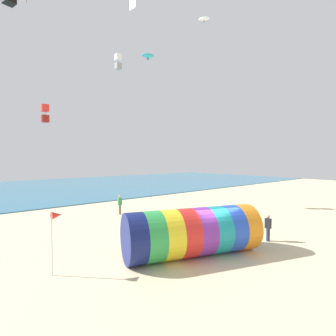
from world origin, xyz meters
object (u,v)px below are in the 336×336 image
kite_handler (268,228)px  kite_white_diamond (133,3)px  kite_red_box (45,113)px  kite_white_box (118,62)px  kite_white_parafoil (204,19)px  giant_inflatable_tube (193,232)px  bystander_near_water (120,204)px  beach_flag (56,218)px  kite_cyan_parafoil (148,55)px

kite_handler → kite_white_diamond: size_ratio=0.98×
kite_red_box → kite_white_box: kite_white_box is taller
kite_white_parafoil → giant_inflatable_tube: bearing=-143.5°
kite_white_parafoil → bystander_near_water: kite_white_parafoil is taller
kite_white_diamond → beach_flag: bearing=-142.9°
kite_red_box → bystander_near_water: size_ratio=0.80×
kite_red_box → kite_white_parafoil: kite_white_parafoil is taller
kite_white_box → kite_white_diamond: bearing=-112.1°
kite_handler → kite_white_parafoil: kite_white_parafoil is taller
kite_white_diamond → kite_white_parafoil: 6.15m
giant_inflatable_tube → kite_red_box: (-3.97, 11.92, 7.41)m
kite_white_box → bystander_near_water: size_ratio=0.96×
kite_white_diamond → kite_cyan_parafoil: size_ratio=1.10×
kite_white_diamond → kite_cyan_parafoil: (6.16, 6.26, -0.80)m
kite_handler → kite_white_diamond: (-3.49, 9.99, 16.97)m
giant_inflatable_tube → bystander_near_water: giant_inflatable_tube is taller
beach_flag → kite_white_parafoil: bearing=6.8°
kite_red_box → beach_flag: kite_red_box is taller
beach_flag → kite_white_box: bearing=50.9°
beach_flag → kite_red_box: bearing=76.3°
kite_cyan_parafoil → bystander_near_water: bearing=-150.8°
kite_red_box → kite_white_diamond: kite_white_diamond is taller
giant_inflatable_tube → kite_handler: bearing=-14.3°
kite_cyan_parafoil → bystander_near_water: 17.34m
kite_white_box → kite_handler: bearing=-88.9°
kite_handler → kite_white_parafoil: bearing=92.9°
giant_inflatable_tube → kite_white_diamond: (1.90, 8.61, 16.54)m
kite_handler → kite_white_box: size_ratio=0.96×
kite_cyan_parafoil → kite_white_parafoil: (-2.94, -11.06, -1.27)m
kite_white_parafoil → bystander_near_water: bearing=108.9°
giant_inflatable_tube → kite_white_diamond: bearing=77.5°
kite_white_parafoil → beach_flag: 17.51m
bystander_near_water → beach_flag: (-8.70, -9.28, 1.61)m
giant_inflatable_tube → kite_white_parafoil: 15.82m
giant_inflatable_tube → beach_flag: 6.85m
giant_inflatable_tube → beach_flag: size_ratio=2.70×
kite_handler → kite_white_parafoil: (-0.26, 5.18, 14.90)m
beach_flag → kite_handler: bearing=-18.1°
kite_white_diamond → kite_white_parafoil: kite_white_diamond is taller
kite_cyan_parafoil → giant_inflatable_tube: bearing=-118.5°
kite_red_box → kite_white_box: size_ratio=0.83×
kite_red_box → kite_cyan_parafoil: bearing=13.8°
giant_inflatable_tube → bystander_near_water: bearing=78.3°
kite_white_parafoil → beach_flag: kite_white_parafoil is taller
giant_inflatable_tube → bystander_near_water: 11.97m
kite_handler → bystander_near_water: size_ratio=0.92×
giant_inflatable_tube → kite_handler: (5.39, -1.38, -0.43)m
kite_white_diamond → kite_handler: bearing=-70.7°
beach_flag → bystander_near_water: bearing=46.8°
bystander_near_water → kite_handler: bearing=-77.2°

